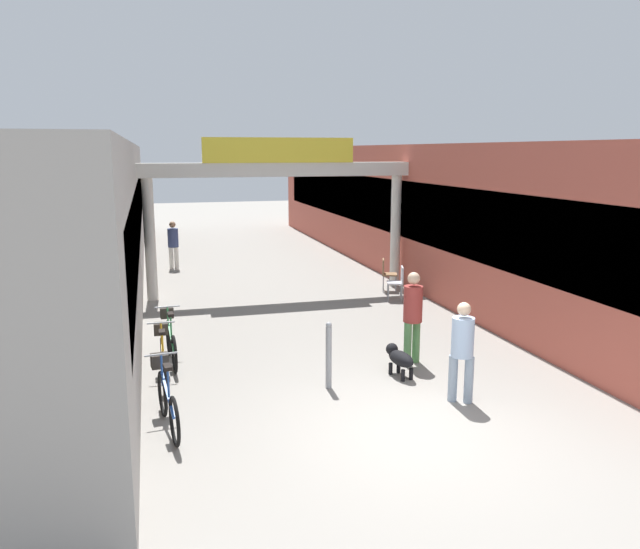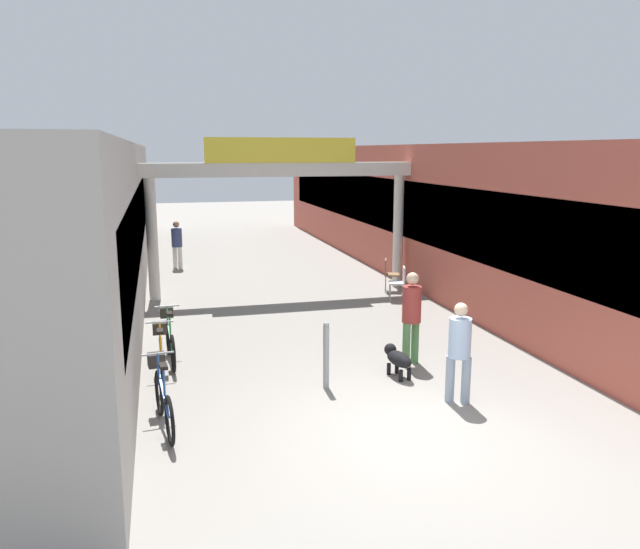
{
  "view_description": "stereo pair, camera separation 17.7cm",
  "coord_description": "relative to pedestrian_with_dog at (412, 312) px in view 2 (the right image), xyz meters",
  "views": [
    {
      "loc": [
        -3.33,
        -7.39,
        3.81
      ],
      "look_at": [
        0.0,
        4.74,
        1.3
      ],
      "focal_mm": 35.0,
      "sensor_mm": 36.0,
      "label": 1
    },
    {
      "loc": [
        -3.16,
        -7.44,
        3.81
      ],
      "look_at": [
        0.0,
        4.74,
        1.3
      ],
      "focal_mm": 35.0,
      "sensor_mm": 36.0,
      "label": 2
    }
  ],
  "objects": [
    {
      "name": "ground_plane",
      "position": [
        -1.14,
        -2.6,
        -0.97
      ],
      "size": [
        80.0,
        80.0,
        0.0
      ],
      "primitive_type": "plane",
      "color": "gray"
    },
    {
      "name": "storefront_right",
      "position": [
        3.96,
        8.4,
        1.02
      ],
      "size": [
        3.0,
        26.0,
        3.97
      ],
      "color": "#B25142",
      "rests_on": "ground_plane"
    },
    {
      "name": "bollard_post_metal",
      "position": [
        -1.78,
        -0.74,
        -0.4
      ],
      "size": [
        0.1,
        0.1,
        1.11
      ],
      "color": "gray",
      "rests_on": "ground_plane"
    },
    {
      "name": "pedestrian_companion",
      "position": [
        0.01,
        -1.83,
        -0.08
      ],
      "size": [
        0.47,
        0.47,
        1.58
      ],
      "color": "#8C9EB2",
      "rests_on": "ground_plane"
    },
    {
      "name": "bicycle_green_third",
      "position": [
        -4.21,
        1.27,
        -0.53
      ],
      "size": [
        0.46,
        1.69,
        0.98
      ],
      "color": "black",
      "rests_on": "ground_plane"
    },
    {
      "name": "dog_on_leash",
      "position": [
        -0.46,
        -0.53,
        -0.65
      ],
      "size": [
        0.4,
        0.74,
        0.52
      ],
      "color": "black",
      "rests_on": "ground_plane"
    },
    {
      "name": "bicycle_blue_nearest",
      "position": [
        -4.37,
        -1.54,
        -0.53
      ],
      "size": [
        0.46,
        1.68,
        0.98
      ],
      "color": "black",
      "rests_on": "ground_plane"
    },
    {
      "name": "bicycle_orange_second",
      "position": [
        -4.37,
        0.17,
        -0.53
      ],
      "size": [
        0.46,
        1.69,
        0.98
      ],
      "color": "black",
      "rests_on": "ground_plane"
    },
    {
      "name": "pedestrian_carrying_crate",
      "position": [
        -3.76,
        10.59,
        -0.08
      ],
      "size": [
        0.48,
        0.48,
        1.57
      ],
      "color": "silver",
      "rests_on": "ground_plane"
    },
    {
      "name": "cafe_chair_aluminium_nearer",
      "position": [
        1.62,
        4.59,
        -0.43
      ],
      "size": [
        0.5,
        0.5,
        0.89
      ],
      "color": "gray",
      "rests_on": "ground_plane"
    },
    {
      "name": "storefront_left",
      "position": [
        -6.23,
        8.4,
        1.02
      ],
      "size": [
        3.0,
        26.0,
        3.97
      ],
      "color": "#9E9993",
      "rests_on": "ground_plane"
    },
    {
      "name": "arcade_sign_gateway",
      "position": [
        -1.14,
        6.27,
        1.97
      ],
      "size": [
        7.4,
        0.47,
        4.14
      ],
      "color": "beige",
      "rests_on": "ground_plane"
    },
    {
      "name": "pedestrian_with_dog",
      "position": [
        0.0,
        0.0,
        0.0
      ],
      "size": [
        0.46,
        0.46,
        1.7
      ],
      "color": "#4C7F47",
      "rests_on": "ground_plane"
    },
    {
      "name": "cafe_chair_wood_farther",
      "position": [
        1.75,
        5.72,
        -0.43
      ],
      "size": [
        0.52,
        0.52,
        0.89
      ],
      "color": "gray",
      "rests_on": "ground_plane"
    }
  ]
}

